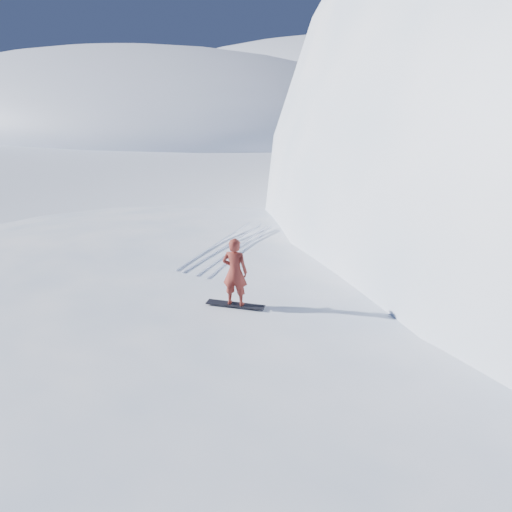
# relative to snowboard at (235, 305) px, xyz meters

# --- Properties ---
(ground) EXTENTS (400.00, 400.00, 0.00)m
(ground) POSITION_rel_snowboard_xyz_m (-2.50, -0.72, -2.41)
(ground) COLOR white
(ground) RESTS_ON ground
(near_ridge) EXTENTS (36.00, 28.00, 4.80)m
(near_ridge) POSITION_rel_snowboard_xyz_m (-1.50, 2.28, -2.41)
(near_ridge) COLOR white
(near_ridge) RESTS_ON ground
(far_ridge_a) EXTENTS (120.00, 70.00, 28.00)m
(far_ridge_a) POSITION_rel_snowboard_xyz_m (-72.50, 59.28, -2.41)
(far_ridge_a) COLOR white
(far_ridge_a) RESTS_ON ground
(far_ridge_c) EXTENTS (140.00, 90.00, 36.00)m
(far_ridge_c) POSITION_rel_snowboard_xyz_m (-42.50, 109.28, -2.41)
(far_ridge_c) COLOR white
(far_ridge_c) RESTS_ON ground
(wind_bumps) EXTENTS (16.00, 14.40, 1.00)m
(wind_bumps) POSITION_rel_snowboard_xyz_m (-3.06, 1.40, -2.41)
(wind_bumps) COLOR white
(wind_bumps) RESTS_ON ground
(snowboard) EXTENTS (1.61, 0.80, 0.03)m
(snowboard) POSITION_rel_snowboard_xyz_m (0.00, 0.00, 0.00)
(snowboard) COLOR black
(snowboard) RESTS_ON near_ridge
(snowboarder) EXTENTS (0.78, 0.64, 1.85)m
(snowboarder) POSITION_rel_snowboard_xyz_m (0.00, 0.00, 0.94)
(snowboarder) COLOR maroon
(snowboarder) RESTS_ON snowboard
(vapor_plume) EXTENTS (9.86, 7.89, 6.90)m
(vapor_plume) POSITION_rel_snowboard_xyz_m (-48.46, 32.95, -2.41)
(vapor_plume) COLOR white
(vapor_plume) RESTS_ON ground
(board_tracks) EXTENTS (2.50, 5.94, 0.04)m
(board_tracks) POSITION_rel_snowboard_xyz_m (-3.05, 3.96, 0.01)
(board_tracks) COLOR silver
(board_tracks) RESTS_ON ground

